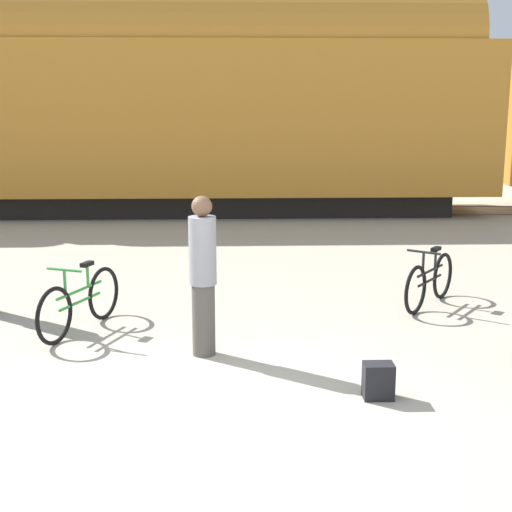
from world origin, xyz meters
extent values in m
plane|color=#B2A893|center=(0.00, 0.00, 0.00)|extent=(80.00, 80.00, 0.00)
cube|color=black|center=(0.00, 12.26, 0.28)|extent=(11.14, 2.29, 0.55)
cube|color=#C67F28|center=(0.00, 12.26, 2.35)|extent=(13.27, 3.05, 3.60)
cylinder|color=#C67F28|center=(0.00, 12.26, 4.15)|extent=(12.21, 2.90, 2.90)
cube|color=#4C4238|center=(0.00, 11.54, 0.01)|extent=(53.94, 0.07, 0.01)
cube|color=#4C4238|center=(0.00, 12.98, 0.01)|extent=(53.94, 0.07, 0.01)
torus|color=black|center=(-1.80, 2.06, 0.34)|extent=(0.30, 0.65, 0.68)
torus|color=black|center=(-1.41, 3.04, 0.34)|extent=(0.30, 0.65, 0.68)
cylinder|color=#338C38|center=(-1.60, 2.55, 0.51)|extent=(0.38, 0.87, 0.04)
cylinder|color=#338C38|center=(-1.60, 2.55, 0.37)|extent=(0.34, 0.79, 0.04)
cylinder|color=#338C38|center=(-1.53, 2.72, 0.65)|extent=(0.04, 0.04, 0.28)
cube|color=black|center=(-1.53, 2.72, 0.79)|extent=(0.15, 0.22, 0.05)
cylinder|color=#338C38|center=(-1.71, 2.28, 0.67)|extent=(0.04, 0.04, 0.31)
cylinder|color=#338C38|center=(-1.71, 2.28, 0.82)|extent=(0.44, 0.20, 0.03)
torus|color=black|center=(2.61, 3.10, 0.33)|extent=(0.43, 0.55, 0.65)
torus|color=black|center=(3.20, 3.87, 0.33)|extent=(0.43, 0.55, 0.65)
cylinder|color=black|center=(2.91, 3.48, 0.49)|extent=(0.54, 0.70, 0.04)
cylinder|color=black|center=(2.91, 3.48, 0.36)|extent=(0.49, 0.64, 0.04)
cylinder|color=black|center=(3.01, 3.62, 0.63)|extent=(0.04, 0.04, 0.27)
cube|color=black|center=(3.01, 3.62, 0.76)|extent=(0.18, 0.21, 0.05)
cylinder|color=black|center=(2.75, 3.27, 0.64)|extent=(0.04, 0.04, 0.30)
cylinder|color=black|center=(2.75, 3.27, 0.79)|extent=(0.39, 0.30, 0.03)
cylinder|color=#514C47|center=(-0.09, 1.67, 0.40)|extent=(0.25, 0.25, 0.80)
cylinder|color=gray|center=(-0.09, 1.67, 1.16)|extent=(0.30, 0.30, 0.74)
sphere|color=brown|center=(-0.09, 1.67, 1.64)|extent=(0.22, 0.22, 0.22)
cube|color=black|center=(1.58, 0.41, 0.17)|extent=(0.28, 0.20, 0.34)
camera|label=1|loc=(0.22, -5.78, 2.69)|focal=50.00mm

